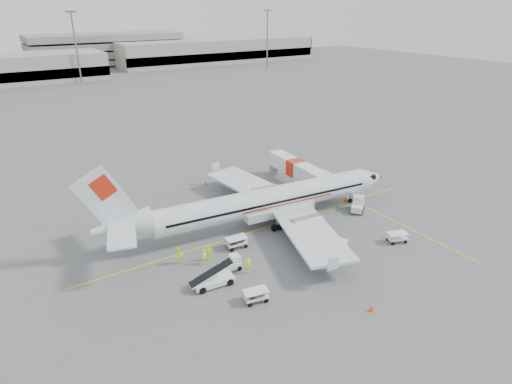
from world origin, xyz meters
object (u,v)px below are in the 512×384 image
tug_fore (358,205)px  belt_loader (213,273)px  jet_bridge (295,173)px  tug_mid (318,252)px  tug_aft (231,263)px  aircraft (269,184)px

tug_fore → belt_loader: bearing=151.7°
jet_bridge → tug_mid: 19.26m
tug_fore → tug_aft: 19.96m
tug_fore → tug_aft: tug_fore is taller
belt_loader → tug_fore: bearing=15.4°
belt_loader → tug_aft: size_ratio=2.56×
belt_loader → tug_fore: (22.36, 4.02, -0.43)m
tug_fore → tug_mid: 12.62m
belt_loader → jet_bridge: bearing=40.7°
jet_bridge → aircraft: bearing=-140.1°
tug_mid → tug_aft: (-8.50, 2.96, 0.01)m
tug_aft → belt_loader: bearing=-148.9°
aircraft → tug_fore: aircraft is taller
tug_fore → tug_mid: tug_fore is taller
belt_loader → tug_aft: bearing=32.1°
tug_mid → tug_aft: size_ratio=0.99×
jet_bridge → belt_loader: (-20.88, -14.89, -0.55)m
tug_mid → jet_bridge: bearing=87.0°
belt_loader → tug_fore: 22.72m
aircraft → belt_loader: 13.99m
jet_bridge → tug_mid: jet_bridge is taller
tug_fore → tug_mid: bearing=168.3°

